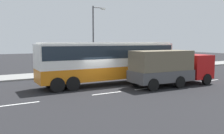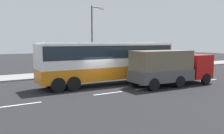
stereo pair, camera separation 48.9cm
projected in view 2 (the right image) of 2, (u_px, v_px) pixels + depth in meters
ground_plane at (98, 88)px, 19.66m from camera, size 120.00×120.00×0.00m
sidewalk_curb at (60, 74)px, 27.16m from camera, size 80.00×4.00×0.15m
lane_centreline at (114, 93)px, 17.85m from camera, size 41.06×0.16×0.01m
coach_bus at (109, 58)px, 21.12m from camera, size 12.36×2.82×3.66m
cargo_truck at (171, 67)px, 20.61m from camera, size 7.65×2.87×2.98m
pedestrian_near_curb at (92, 63)px, 28.91m from camera, size 0.32×0.32×1.68m
pedestrian_at_crossing at (109, 64)px, 28.66m from camera, size 0.32×0.32×1.60m
street_lamp at (93, 36)px, 27.02m from camera, size 1.58×0.24×7.46m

